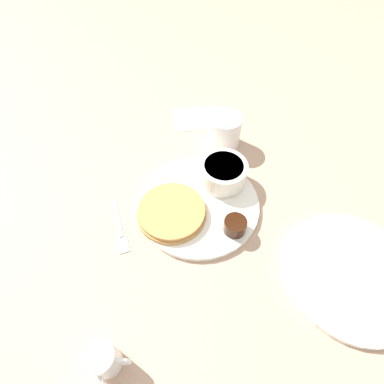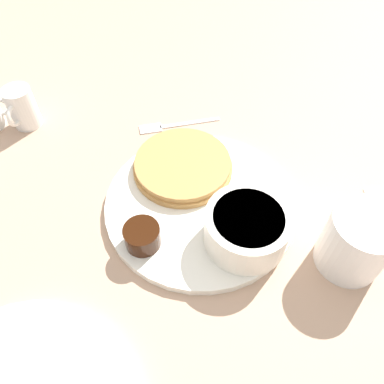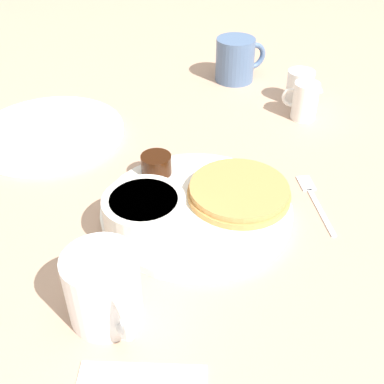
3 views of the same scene
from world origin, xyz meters
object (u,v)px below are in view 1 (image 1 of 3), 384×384
object	(u,v)px
bowl	(223,172)
creamer_pitcher_near	(104,360)
coffee_mug	(223,131)
fork	(120,231)
plate	(198,204)

from	to	relation	value
bowl	creamer_pitcher_near	size ratio (longest dim) A/B	1.49
coffee_mug	creamer_pitcher_near	size ratio (longest dim) A/B	1.46
coffee_mug	fork	size ratio (longest dim) A/B	0.76
creamer_pitcher_near	fork	size ratio (longest dim) A/B	0.52
coffee_mug	bowl	bearing A→B (deg)	75.74
plate	fork	size ratio (longest dim) A/B	1.96
plate	bowl	distance (m)	0.09
bowl	fork	xyz separation A→B (m)	(0.23, 0.08, -0.04)
bowl	fork	size ratio (longest dim) A/B	0.78
fork	bowl	bearing A→B (deg)	-160.22
bowl	fork	distance (m)	0.25
bowl	coffee_mug	bearing A→B (deg)	-104.26
bowl	fork	world-z (taller)	bowl
bowl	creamer_pitcher_near	bearing A→B (deg)	50.71
creamer_pitcher_near	fork	distance (m)	0.23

